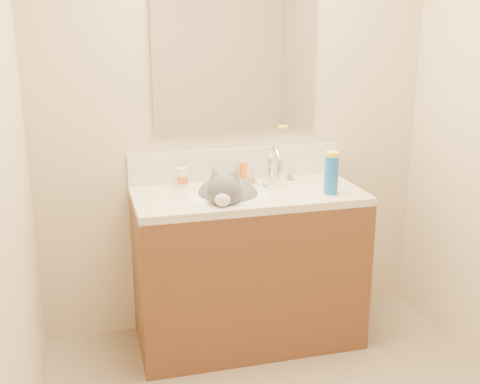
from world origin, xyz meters
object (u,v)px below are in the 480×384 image
vanity_cabinet (248,271)px  amber_bottle (243,172)px  cat (228,198)px  spray_can (331,175)px  basin (228,208)px  pill_bottle (183,178)px  silver_jar (233,178)px  faucet (273,168)px

vanity_cabinet → amber_bottle: (0.03, 0.21, 0.51)m
cat → spray_can: (0.52, -0.11, 0.12)m
basin → amber_bottle: (0.15, 0.24, 0.13)m
pill_bottle → vanity_cabinet: bearing=-29.1°
vanity_cabinet → spray_can: spray_can is taller
basin → silver_jar: size_ratio=7.24×
amber_bottle → pill_bottle: bearing=-174.3°
vanity_cabinet → basin: basin is taller
silver_jar → amber_bottle: amber_bottle is taller
faucet → silver_jar: (-0.22, 0.04, -0.05)m
vanity_cabinet → pill_bottle: size_ratio=11.05×
amber_bottle → basin: bearing=-121.3°
amber_bottle → cat: bearing=-122.3°
faucet → amber_bottle: faucet is taller
basin → faucet: size_ratio=1.61×
basin → vanity_cabinet: bearing=14.0°
cat → silver_jar: 0.22m
amber_bottle → faucet: bearing=-25.9°
cat → vanity_cabinet: bearing=28.3°
cat → spray_can: 0.55m
vanity_cabinet → basin: bearing=-166.0°
basin → spray_can: size_ratio=2.27×
cat → pill_bottle: bearing=155.3°
basin → pill_bottle: 0.31m
faucet → spray_can: faucet is taller
vanity_cabinet → faucet: bearing=37.3°
basin → pill_bottle: pill_bottle is taller
silver_jar → spray_can: bearing=-35.2°
pill_bottle → silver_jar: pill_bottle is taller
spray_can → vanity_cabinet: bearing=161.9°
pill_bottle → amber_bottle: bearing=5.7°
basin → amber_bottle: amber_bottle is taller
faucet → amber_bottle: 0.17m
faucet → cat: (-0.30, -0.16, -0.10)m
faucet → silver_jar: size_ratio=4.51×
basin → amber_bottle: size_ratio=4.03×
pill_bottle → faucet: bearing=-4.6°
vanity_cabinet → faucet: 0.58m
basin → amber_bottle: bearing=58.7°
vanity_cabinet → pill_bottle: pill_bottle is taller
basin → cat: 0.05m
faucet → cat: bearing=-152.5°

